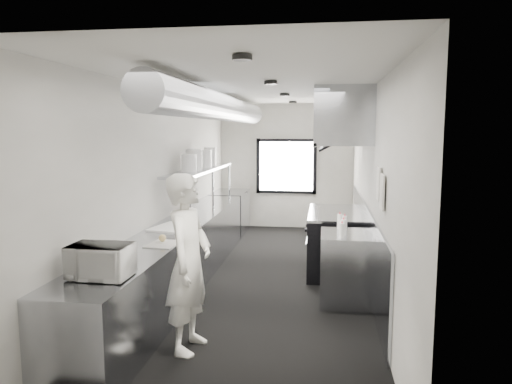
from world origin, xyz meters
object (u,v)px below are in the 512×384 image
(pass_shelf, at_px, (201,171))
(plate_stack_c, at_px, (205,159))
(plate_stack_b, at_px, (194,160))
(squeeze_bottle_c, at_px, (342,228))
(range, at_px, (335,241))
(squeeze_bottle_d, at_px, (345,223))
(knife_block, at_px, (187,206))
(deli_tub_b, at_px, (105,258))
(squeeze_bottle_b, at_px, (344,227))
(bottle_station, at_px, (346,268))
(plate_stack_d, at_px, (210,156))
(cutting_board, at_px, (174,227))
(deli_tub_a, at_px, (85,270))
(microwave, at_px, (100,261))
(plate_stack_a, at_px, (189,163))
(squeeze_bottle_a, at_px, (342,231))
(exhaust_hood, at_px, (341,118))
(squeeze_bottle_e, at_px, (340,221))
(prep_counter, at_px, (178,257))
(far_work_table, at_px, (230,212))
(line_cook, at_px, (189,263))
(small_plate, at_px, (162,242))

(pass_shelf, height_order, plate_stack_c, plate_stack_c)
(plate_stack_b, height_order, squeeze_bottle_c, plate_stack_b)
(range, relative_size, squeeze_bottle_d, 8.14)
(knife_block, distance_m, squeeze_bottle_c, 2.72)
(deli_tub_b, relative_size, squeeze_bottle_b, 0.72)
(bottle_station, relative_size, plate_stack_d, 2.70)
(cutting_board, bearing_deg, deli_tub_a, -93.71)
(microwave, bearing_deg, knife_block, 93.91)
(plate_stack_a, distance_m, squeeze_bottle_a, 2.75)
(exhaust_hood, bearing_deg, squeeze_bottle_a, -90.69)
(exhaust_hood, bearing_deg, squeeze_bottle_e, -91.46)
(bottle_station, distance_m, plate_stack_d, 3.61)
(range, distance_m, squeeze_bottle_c, 1.54)
(prep_counter, bearing_deg, deli_tub_a, -93.25)
(microwave, relative_size, squeeze_bottle_e, 2.49)
(exhaust_hood, bearing_deg, plate_stack_b, -178.92)
(microwave, relative_size, squeeze_bottle_d, 2.53)
(far_work_table, xyz_separation_m, deli_tub_b, (-0.14, -5.62, 0.50))
(prep_counter, height_order, deli_tub_b, deli_tub_b)
(pass_shelf, bearing_deg, plate_stack_d, 91.32)
(deli_tub_a, xyz_separation_m, plate_stack_c, (0.10, 4.07, 0.77))
(exhaust_hood, distance_m, pass_shelf, 2.46)
(squeeze_bottle_b, bearing_deg, plate_stack_c, 138.38)
(microwave, bearing_deg, squeeze_bottle_c, 44.60)
(line_cook, distance_m, plate_stack_b, 3.15)
(bottle_station, xyz_separation_m, plate_stack_a, (-2.37, 1.06, 1.26))
(bottle_station, distance_m, line_cook, 2.31)
(range, height_order, squeeze_bottle_e, squeeze_bottle_e)
(exhaust_hood, relative_size, squeeze_bottle_e, 11.00)
(line_cook, relative_size, plate_stack_a, 6.53)
(prep_counter, distance_m, squeeze_bottle_d, 2.34)
(deli_tub_a, height_order, squeeze_bottle_d, squeeze_bottle_d)
(prep_counter, bearing_deg, microwave, -89.09)
(bottle_station, distance_m, plate_stack_c, 3.28)
(plate_stack_d, xyz_separation_m, squeeze_bottle_c, (2.30, -2.46, -0.75))
(bottle_station, height_order, deli_tub_b, deli_tub_b)
(prep_counter, bearing_deg, squeeze_bottle_d, -0.71)
(plate_stack_c, bearing_deg, deli_tub_a, -91.48)
(plate_stack_c, relative_size, squeeze_bottle_a, 1.65)
(plate_stack_d, bearing_deg, cutting_board, -88.44)
(deli_tub_b, bearing_deg, far_work_table, 88.62)
(bottle_station, distance_m, microwave, 3.19)
(line_cook, bearing_deg, small_plate, 40.74)
(deli_tub_a, distance_m, squeeze_bottle_a, 3.01)
(line_cook, relative_size, cutting_board, 2.76)
(pass_shelf, xyz_separation_m, deli_tub_a, (-0.09, -3.84, -0.59))
(range, relative_size, squeeze_bottle_a, 8.65)
(range, distance_m, knife_block, 2.41)
(pass_shelf, distance_m, microwave, 3.90)
(deli_tub_b, xyz_separation_m, squeeze_bottle_b, (2.39, 1.62, 0.05))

